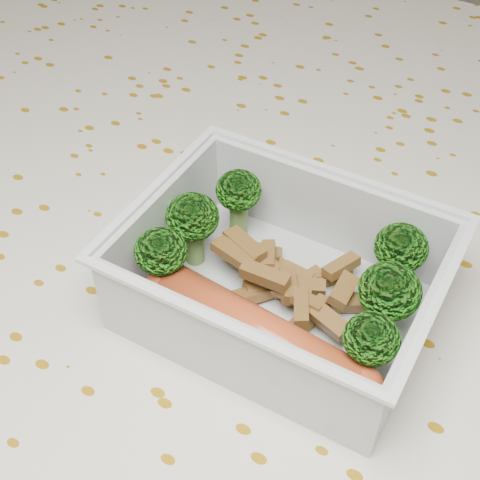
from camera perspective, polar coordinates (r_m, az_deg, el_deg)
The scene contains 6 objects.
dining_table at distance 0.55m, azimuth 0.34°, elevation -8.01°, with size 1.40×0.90×0.75m.
tablecloth at distance 0.51m, azimuth 0.36°, elevation -4.58°, with size 1.46×0.96×0.19m.
lunch_container at distance 0.43m, azimuth 3.54°, elevation -3.97°, with size 0.20×0.16×0.07m.
broccoli_florets at distance 0.42m, azimuth 4.48°, elevation -1.50°, with size 0.18×0.12×0.06m.
meat_pile at distance 0.44m, azimuth 4.15°, elevation -3.45°, with size 0.11×0.08×0.03m.
sausage at distance 0.41m, azimuth 1.48°, elevation -7.92°, with size 0.17×0.04×0.03m.
Camera 1 is at (0.17, -0.28, 1.10)m, focal length 50.00 mm.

